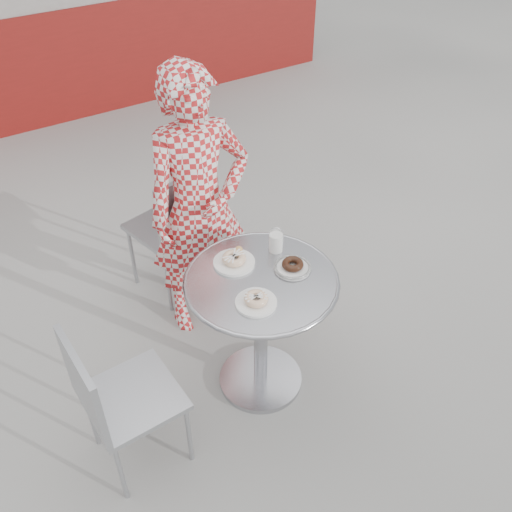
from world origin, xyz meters
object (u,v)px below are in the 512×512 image
plate_checker (293,266)px  plate_far (234,260)px  chair_left (135,421)px  seated_person (199,208)px  milk_cup (276,242)px  chair_far (174,251)px  bistro_table (261,307)px  plate_near (256,300)px

plate_checker → plate_far: bearing=138.9°
plate_checker → chair_left: bearing=-177.4°
seated_person → milk_cup: 0.49m
seated_person → plate_checker: bearing=-69.5°
seated_person → chair_far: bearing=101.3°
chair_left → plate_checker: 1.01m
chair_far → bistro_table: bearing=78.9°
bistro_table → seated_person: size_ratio=0.47×
plate_checker → plate_near: bearing=-158.7°
bistro_table → plate_checker: (0.16, -0.02, 0.19)m
seated_person → milk_cup: (0.17, -0.46, 0.01)m
plate_near → bistro_table: bearing=49.0°
plate_far → milk_cup: bearing=-6.8°
chair_far → seated_person: (0.03, -0.34, 0.51)m
plate_far → plate_near: size_ratio=1.08×
chair_left → milk_cup: 1.06m
seated_person → plate_near: size_ratio=8.40×
seated_person → plate_far: (-0.05, -0.44, -0.02)m
chair_left → plate_checker: chair_left is taller
bistro_table → chair_far: (-0.03, 0.95, -0.28)m
chair_left → milk_cup: (0.89, 0.20, 0.54)m
plate_near → plate_checker: bearing=21.3°
chair_left → seated_person: bearing=-49.5°
plate_far → plate_near: (-0.06, -0.29, -0.00)m
milk_cup → seated_person: bearing=110.5°
chair_far → chair_left: chair_far is taller
bistro_table → plate_far: (-0.05, 0.17, 0.20)m
milk_cup → chair_left: bearing=-167.6°
plate_far → plate_checker: (0.21, -0.18, -0.01)m
bistro_table → plate_near: bearing=-131.0°
bistro_table → plate_near: size_ratio=3.98×
chair_far → seated_person: 0.61m
chair_far → plate_checker: chair_far is taller
chair_far → plate_near: 1.17m
chair_far → milk_cup: (0.21, -0.81, 0.52)m
plate_far → plate_near: 0.29m
chair_left → plate_near: chair_left is taller
bistro_table → plate_near: (-0.11, -0.12, 0.20)m
plate_near → milk_cup: 0.38m
bistro_table → milk_cup: bearing=38.8°
plate_far → chair_far: bearing=89.0°
seated_person → plate_checker: (0.16, -0.62, -0.03)m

